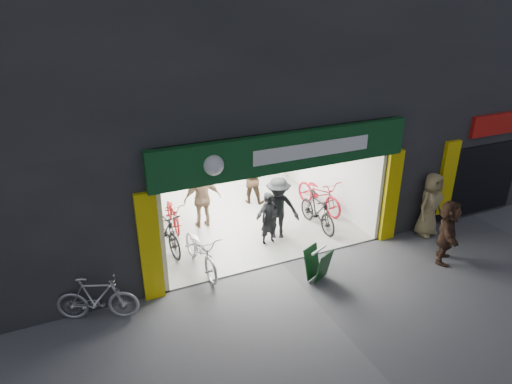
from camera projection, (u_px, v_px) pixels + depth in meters
ground at (281, 263)px, 11.63m from camera, size 60.00×60.00×0.00m
building at (238, 61)px, 14.36m from camera, size 17.00×10.27×8.00m
bike_left_front at (201, 251)px, 11.19m from camera, size 0.84×2.06×1.06m
bike_left_midfront at (165, 230)px, 12.03m from camera, size 0.83×2.04×1.19m
bike_left_midback at (173, 213)px, 13.26m from camera, size 0.66×1.69×0.87m
bike_left_back at (143, 170)px, 16.22m from camera, size 0.76×1.68×0.97m
bike_right_front at (317, 211)px, 13.14m from camera, size 0.54×1.81×1.08m
bike_right_mid at (319, 194)px, 14.24m from camera, size 1.00×2.14×1.08m
bike_right_back at (278, 163)px, 16.69m from camera, size 0.80×1.96×1.15m
parked_bike at (97, 298)px, 9.49m from camera, size 1.78×1.07×1.03m
customer_a at (269, 219)px, 12.24m from camera, size 0.61×0.45×1.51m
customer_b at (252, 179)px, 14.58m from camera, size 1.04×0.99×1.69m
customer_c at (278, 209)px, 12.46m from camera, size 1.35×1.11×1.82m
customer_d at (203, 199)px, 13.03m from camera, size 1.10×0.52×1.84m
pedestrian_near at (430, 204)px, 12.67m from camera, size 1.02×0.79×1.85m
pedestrian_far at (447, 232)px, 11.41m from camera, size 1.48×1.45×1.69m
sandwich_board at (318, 263)px, 10.83m from camera, size 0.69×0.70×0.80m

